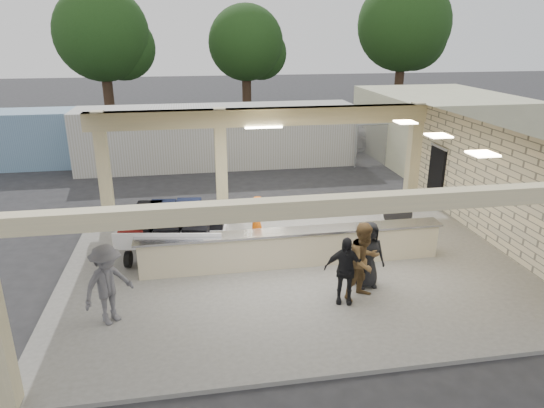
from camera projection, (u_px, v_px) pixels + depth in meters
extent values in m
plane|color=#252527|center=(289.00, 259.00, 13.54)|extent=(120.00, 120.00, 0.00)
cube|color=slate|center=(289.00, 258.00, 13.52)|extent=(12.00, 10.00, 0.10)
cube|color=beige|center=(291.00, 136.00, 12.36)|extent=(12.00, 10.00, 0.02)
cube|color=beige|center=(494.00, 189.00, 13.91)|extent=(0.02, 10.00, 3.50)
cube|color=black|center=(436.00, 177.00, 17.07)|extent=(0.10, 0.95, 2.10)
cube|color=beige|center=(263.00, 117.00, 16.87)|extent=(12.00, 0.50, 0.60)
cube|color=beige|center=(351.00, 204.00, 7.91)|extent=(12.00, 0.30, 0.30)
cube|color=beige|center=(103.00, 163.00, 16.47)|extent=(0.40, 0.40, 3.50)
cube|color=beige|center=(221.00, 158.00, 17.10)|extent=(0.40, 0.40, 3.50)
cube|color=beige|center=(414.00, 149.00, 18.31)|extent=(0.40, 0.40, 3.50)
cube|color=white|center=(264.00, 127.00, 16.75)|extent=(1.30, 0.12, 0.06)
cube|color=#FFEABF|center=(405.00, 122.00, 14.37)|extent=(0.55, 0.55, 0.04)
cube|color=#FFEABF|center=(438.00, 136.00, 12.51)|extent=(0.55, 0.55, 0.04)
cube|color=#FFEABF|center=(483.00, 154.00, 10.66)|extent=(0.55, 0.55, 0.04)
cube|color=beige|center=(293.00, 249.00, 12.89)|extent=(8.00, 0.50, 0.90)
cube|color=#B7B7BC|center=(293.00, 232.00, 12.72)|extent=(8.20, 0.58, 0.06)
cube|color=white|center=(174.00, 234.00, 13.25)|extent=(3.03, 2.11, 0.13)
cylinder|color=black|center=(128.00, 259.00, 12.82)|extent=(0.21, 0.46, 0.45)
cylinder|color=black|center=(140.00, 240.00, 13.97)|extent=(0.21, 0.46, 0.45)
cylinder|color=black|center=(213.00, 259.00, 12.82)|extent=(0.21, 0.46, 0.45)
cylinder|color=black|center=(217.00, 240.00, 13.98)|extent=(0.21, 0.46, 0.45)
cube|color=white|center=(179.00, 216.00, 13.96)|extent=(2.76, 0.52, 0.34)
cube|color=white|center=(167.00, 239.00, 12.38)|extent=(2.76, 0.52, 0.34)
cube|color=black|center=(137.00, 232.00, 12.86)|extent=(0.71, 0.53, 0.29)
cube|color=black|center=(167.00, 232.00, 12.86)|extent=(0.71, 0.53, 0.29)
cube|color=black|center=(196.00, 232.00, 12.86)|extent=(0.71, 0.53, 0.29)
cube|color=black|center=(143.00, 223.00, 13.49)|extent=(0.71, 0.53, 0.29)
cube|color=black|center=(171.00, 223.00, 13.49)|extent=(0.71, 0.53, 0.29)
cube|color=black|center=(199.00, 223.00, 13.49)|extent=(0.71, 0.53, 0.29)
cube|color=black|center=(146.00, 220.00, 12.86)|extent=(0.71, 0.53, 0.29)
cube|color=black|center=(177.00, 217.00, 13.07)|extent=(0.71, 0.53, 0.29)
cube|color=black|center=(198.00, 214.00, 13.29)|extent=(0.71, 0.53, 0.29)
cube|color=black|center=(159.00, 213.00, 13.39)|extent=(0.71, 0.53, 0.29)
cube|color=black|center=(163.00, 207.00, 12.97)|extent=(0.71, 0.53, 0.29)
cube|color=black|center=(189.00, 205.00, 13.08)|extent=(0.71, 0.53, 0.29)
cube|color=#590F0C|center=(132.00, 234.00, 12.75)|extent=(0.71, 0.53, 0.29)
cube|color=black|center=(211.00, 223.00, 13.49)|extent=(0.71, 0.53, 0.29)
cube|color=black|center=(175.00, 211.00, 13.49)|extent=(0.71, 0.53, 0.29)
cube|color=black|center=(150.00, 208.00, 12.87)|extent=(0.71, 0.53, 0.29)
cylinder|color=white|center=(397.00, 212.00, 15.07)|extent=(1.03, 0.63, 0.98)
cylinder|color=black|center=(397.00, 212.00, 15.07)|extent=(0.95, 0.64, 0.87)
cube|color=white|center=(386.00, 226.00, 15.16)|extent=(0.07, 0.54, 0.33)
cube|color=white|center=(406.00, 225.00, 15.27)|extent=(0.07, 0.54, 0.33)
imported|color=orange|center=(256.00, 223.00, 13.71)|extent=(0.57, 0.66, 1.59)
imported|color=brown|center=(364.00, 261.00, 11.12)|extent=(0.99, 0.76, 1.87)
imported|color=black|center=(345.00, 270.00, 10.98)|extent=(1.00, 0.61, 1.61)
imported|color=#545459|center=(108.00, 285.00, 10.17)|extent=(1.13, 1.09, 1.80)
imported|color=black|center=(368.00, 254.00, 11.68)|extent=(0.83, 0.37, 1.67)
imported|color=silver|center=(375.00, 131.00, 26.96)|extent=(5.93, 4.12, 1.54)
imported|color=silver|center=(428.00, 126.00, 28.12)|extent=(5.43, 3.42, 1.61)
imported|color=black|center=(365.00, 129.00, 27.50)|extent=(4.72, 4.14, 1.56)
cube|color=#BBBBB6|center=(218.00, 136.00, 22.63)|extent=(12.77, 2.59, 2.77)
cylinder|color=gray|center=(356.00, 146.00, 22.35)|extent=(0.06, 0.06, 2.00)
cylinder|color=gray|center=(397.00, 145.00, 22.67)|extent=(0.06, 0.06, 2.00)
cylinder|color=gray|center=(436.00, 143.00, 22.99)|extent=(0.06, 0.06, 2.00)
cylinder|color=gray|center=(475.00, 142.00, 23.31)|extent=(0.06, 0.06, 2.00)
cylinder|color=gray|center=(513.00, 140.00, 23.63)|extent=(0.06, 0.06, 2.00)
cube|color=gray|center=(475.00, 142.00, 23.31)|extent=(12.00, 0.02, 2.00)
cylinder|color=gray|center=(478.00, 121.00, 22.97)|extent=(12.00, 0.05, 0.05)
cylinder|color=#382619|center=(108.00, 88.00, 33.78)|extent=(0.70, 0.70, 4.50)
sphere|color=black|center=(102.00, 34.00, 32.57)|extent=(6.30, 6.30, 6.30)
sphere|color=black|center=(123.00, 47.00, 33.62)|extent=(4.50, 4.50, 4.50)
cylinder|color=#382619|center=(247.00, 86.00, 37.32)|extent=(0.70, 0.70, 4.00)
sphere|color=black|center=(246.00, 43.00, 36.24)|extent=(5.60, 5.60, 5.60)
sphere|color=black|center=(261.00, 53.00, 37.26)|extent=(4.00, 4.00, 4.00)
cylinder|color=#382619|center=(399.00, 78.00, 38.13)|extent=(0.70, 0.70, 5.00)
sphere|color=black|center=(404.00, 24.00, 36.79)|extent=(7.00, 7.00, 7.00)
sphere|color=black|center=(414.00, 38.00, 37.87)|extent=(5.00, 5.00, 5.00)
cube|color=beige|center=(437.00, 126.00, 23.80)|extent=(6.00, 8.00, 3.20)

